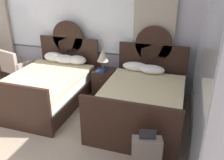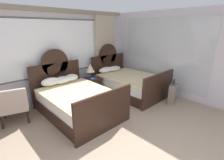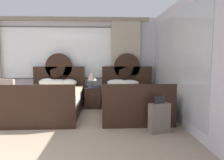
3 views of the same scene
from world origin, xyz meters
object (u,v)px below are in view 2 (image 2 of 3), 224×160
at_px(nightstand_between_beds, 92,86).
at_px(armchair_by_window_left, 13,104).
at_px(table_lamp_on_nightstand, 90,68).
at_px(bed_near_mirror, 129,83).
at_px(suitcase_on_floor, 173,93).
at_px(book_on_nightstand, 93,78).
at_px(bed_near_window, 76,100).

relative_size(nightstand_between_beds, armchair_by_window_left, 0.67).
distance_m(nightstand_between_beds, table_lamp_on_nightstand, 0.63).
bearing_deg(bed_near_mirror, suitcase_on_floor, -76.55).
distance_m(bed_near_mirror, armchair_by_window_left, 3.43).
bearing_deg(suitcase_on_floor, table_lamp_on_nightstand, 122.95).
relative_size(book_on_nightstand, suitcase_on_floor, 0.36).
relative_size(bed_near_mirror, armchair_by_window_left, 2.54).
height_order(table_lamp_on_nightstand, suitcase_on_floor, table_lamp_on_nightstand).
bearing_deg(nightstand_between_beds, bed_near_window, -146.26).
bearing_deg(table_lamp_on_nightstand, nightstand_between_beds, -43.85).
height_order(nightstand_between_beds, suitcase_on_floor, suitcase_on_floor).
xyz_separation_m(nightstand_between_beds, book_on_nightstand, (-0.03, -0.09, 0.31)).
bearing_deg(bed_near_window, book_on_nightstand, 30.94).
relative_size(armchair_by_window_left, suitcase_on_floor, 1.23).
distance_m(table_lamp_on_nightstand, armchair_by_window_left, 2.36).
distance_m(bed_near_window, bed_near_mirror, 2.07).
bearing_deg(table_lamp_on_nightstand, bed_near_mirror, -34.64).
distance_m(bed_near_window, nightstand_between_beds, 1.25).
distance_m(book_on_nightstand, armchair_by_window_left, 2.31).
bearing_deg(suitcase_on_floor, bed_near_mirror, 103.45).
height_order(bed_near_mirror, book_on_nightstand, bed_near_mirror).
bearing_deg(suitcase_on_floor, bed_near_window, 149.08).
xyz_separation_m(bed_near_mirror, nightstand_between_beds, (-1.03, 0.70, -0.06)).
relative_size(bed_near_window, table_lamp_on_nightstand, 4.66).
xyz_separation_m(bed_near_window, armchair_by_window_left, (-1.31, 0.60, 0.11)).
xyz_separation_m(bed_near_window, book_on_nightstand, (1.00, 0.60, 0.25)).
height_order(bed_near_window, bed_near_mirror, same).
bearing_deg(bed_near_window, armchair_by_window_left, 155.49).
distance_m(nightstand_between_beds, book_on_nightstand, 0.33).
distance_m(armchair_by_window_left, suitcase_on_floor, 4.24).
bearing_deg(book_on_nightstand, suitcase_on_floor, -55.49).
distance_m(table_lamp_on_nightstand, suitcase_on_floor, 2.65).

